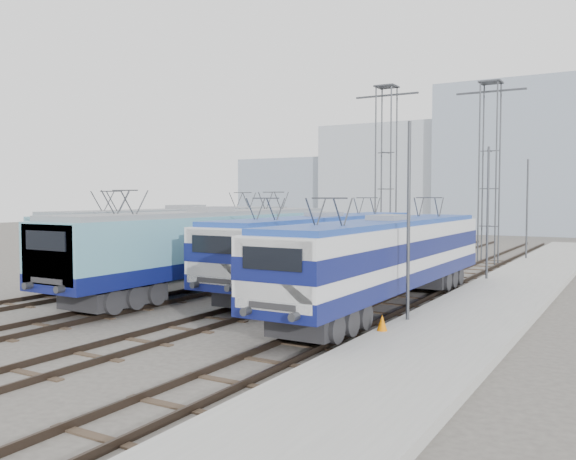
# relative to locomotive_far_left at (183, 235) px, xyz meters

# --- Properties ---
(ground) EXTENTS (160.00, 160.00, 0.00)m
(ground) POSITION_rel_locomotive_far_left_xyz_m (6.75, -8.59, -2.31)
(ground) COLOR #514C47
(platform) EXTENTS (4.00, 70.00, 0.30)m
(platform) POSITION_rel_locomotive_far_left_xyz_m (16.95, -0.59, -2.16)
(platform) COLOR #9E9E99
(platform) RESTS_ON ground
(locomotive_far_left) EXTENTS (2.95, 18.62, 3.50)m
(locomotive_far_left) POSITION_rel_locomotive_far_left_xyz_m (0.00, 0.00, 0.00)
(locomotive_far_left) COLOR #0D1450
(locomotive_far_left) RESTS_ON ground
(locomotive_center_left) EXTENTS (2.94, 18.58, 3.50)m
(locomotive_center_left) POSITION_rel_locomotive_far_left_xyz_m (4.50, -3.50, -0.00)
(locomotive_center_left) COLOR #0D1450
(locomotive_center_left) RESTS_ON ground
(locomotive_center_right) EXTENTS (2.74, 17.33, 3.26)m
(locomotive_center_right) POSITION_rel_locomotive_far_left_xyz_m (9.00, -0.55, -0.10)
(locomotive_center_right) COLOR #0D1450
(locomotive_center_right) RESTS_ON ground
(locomotive_far_right) EXTENTS (2.75, 17.39, 3.27)m
(locomotive_far_right) POSITION_rel_locomotive_far_left_xyz_m (13.50, -3.81, -0.09)
(locomotive_far_right) COLOR #0D1450
(locomotive_far_right) RESTS_ON ground
(catenary_tower_west) EXTENTS (4.50, 1.20, 12.00)m
(catenary_tower_west) POSITION_rel_locomotive_far_left_xyz_m (6.75, 13.41, 4.33)
(catenary_tower_west) COLOR #3F4247
(catenary_tower_west) RESTS_ON ground
(catenary_tower_east) EXTENTS (4.50, 1.20, 12.00)m
(catenary_tower_east) POSITION_rel_locomotive_far_left_xyz_m (13.25, 15.41, 4.33)
(catenary_tower_east) COLOR #3F4247
(catenary_tower_east) RESTS_ON ground
(mast_front) EXTENTS (0.12, 0.12, 7.00)m
(mast_front) POSITION_rel_locomotive_far_left_xyz_m (15.35, -6.59, 1.19)
(mast_front) COLOR #3F4247
(mast_front) RESTS_ON ground
(mast_mid) EXTENTS (0.12, 0.12, 7.00)m
(mast_mid) POSITION_rel_locomotive_far_left_xyz_m (15.35, 5.41, 1.19)
(mast_mid) COLOR #3F4247
(mast_mid) RESTS_ON ground
(mast_rear) EXTENTS (0.12, 0.12, 7.00)m
(mast_rear) POSITION_rel_locomotive_far_left_xyz_m (15.35, 17.41, 1.19)
(mast_rear) COLOR #3F4247
(mast_rear) RESTS_ON ground
(safety_cone) EXTENTS (0.32, 0.32, 0.50)m
(safety_cone) POSITION_rel_locomotive_far_left_xyz_m (15.25, -8.65, -1.76)
(safety_cone) COLOR orange
(safety_cone) RESTS_ON platform
(building_west) EXTENTS (18.00, 12.00, 14.00)m
(building_west) POSITION_rel_locomotive_far_left_xyz_m (-7.25, 53.41, 4.69)
(building_west) COLOR #A5AEBA
(building_west) RESTS_ON ground
(building_center) EXTENTS (22.00, 14.00, 18.00)m
(building_center) POSITION_rel_locomotive_far_left_xyz_m (10.75, 53.41, 6.69)
(building_center) COLOR #8D9BAD
(building_center) RESTS_ON ground
(building_far_west) EXTENTS (14.00, 10.00, 10.00)m
(building_far_west) POSITION_rel_locomotive_far_left_xyz_m (-23.25, 53.41, 2.69)
(building_far_west) COLOR #8D9BAD
(building_far_west) RESTS_ON ground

